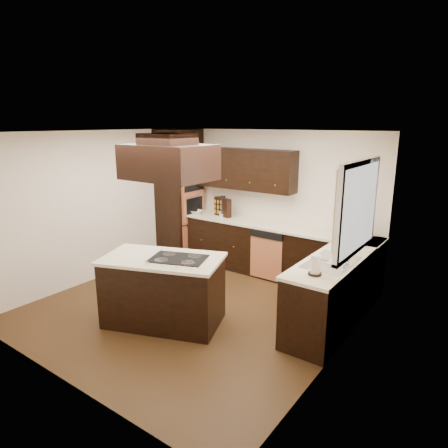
{
  "coord_description": "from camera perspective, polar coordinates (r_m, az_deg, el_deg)",
  "views": [
    {
      "loc": [
        3.47,
        -4.08,
        2.63
      ],
      "look_at": [
        0.1,
        0.6,
        1.15
      ],
      "focal_mm": 32.0,
      "sensor_mm": 36.0,
      "label": 1
    }
  ],
  "objects": [
    {
      "name": "window_frame",
      "position": [
        4.93,
        18.56,
        2.18
      ],
      "size": [
        0.06,
        1.32,
        1.12
      ],
      "primitive_type": "cube",
      "color": "white",
      "rests_on": "wall_right"
    },
    {
      "name": "island_top",
      "position": [
        5.27,
        -8.84,
        -4.95
      ],
      "size": [
        1.75,
        1.36,
        0.04
      ],
      "primitive_type": "cube",
      "rotation": [
        0.0,
        0.0,
        0.36
      ],
      "color": "white",
      "rests_on": "island"
    },
    {
      "name": "cooktop",
      "position": [
        5.18,
        -6.55,
        -4.92
      ],
      "size": [
        0.83,
        0.69,
        0.01
      ],
      "primitive_type": "cube",
      "rotation": [
        0.0,
        0.0,
        0.36
      ],
      "color": "black",
      "rests_on": "island_top"
    },
    {
      "name": "countertop_right",
      "position": [
        5.53,
        16.24,
        -4.42
      ],
      "size": [
        0.63,
        2.4,
        0.04
      ],
      "primitive_type": "cube",
      "color": "white",
      "rests_on": "base_cabinets_right"
    },
    {
      "name": "upper_cabinets",
      "position": [
        7.21,
        2.78,
        7.85
      ],
      "size": [
        2.0,
        0.34,
        0.72
      ],
      "primitive_type": "cube",
      "color": "black",
      "rests_on": "wall_back"
    },
    {
      "name": "window_pane",
      "position": [
        4.93,
        18.87,
        2.13
      ],
      "size": [
        0.0,
        1.2,
        1.0
      ],
      "primitive_type": "cube",
      "color": "white",
      "rests_on": "wall_right"
    },
    {
      "name": "wall_oven_face",
      "position": [
        7.73,
        -4.4,
        3.09
      ],
      "size": [
        0.05,
        0.62,
        0.78
      ],
      "primitive_type": "cube",
      "color": "#D2734B",
      "rests_on": "oven_column"
    },
    {
      "name": "spice_rack",
      "position": [
        7.43,
        -0.19,
        2.45
      ],
      "size": [
        0.42,
        0.23,
        0.34
      ],
      "primitive_type": "cube",
      "rotation": [
        0.0,
        0.0,
        -0.32
      ],
      "color": "black",
      "rests_on": "countertop_back"
    },
    {
      "name": "blender_base",
      "position": [
        7.43,
        -0.14,
        1.49
      ],
      "size": [
        0.15,
        0.15,
        0.1
      ],
      "primitive_type": "cylinder",
      "color": "silver",
      "rests_on": "countertop_back"
    },
    {
      "name": "base_cabinets_right",
      "position": [
        5.69,
        16.05,
        -8.84
      ],
      "size": [
        0.6,
        2.4,
        0.88
      ],
      "primitive_type": "cube",
      "color": "black",
      "rests_on": "floor"
    },
    {
      "name": "oven_column",
      "position": [
        7.96,
        -6.32,
        2.94
      ],
      "size": [
        0.65,
        0.75,
        2.12
      ],
      "primitive_type": "cube",
      "color": "black",
      "rests_on": "floor"
    },
    {
      "name": "wall_left",
      "position": [
        7.05,
        -17.73,
        2.42
      ],
      "size": [
        0.02,
        4.2,
        2.5
      ],
      "primitive_type": "cube",
      "color": "white",
      "rests_on": "ground"
    },
    {
      "name": "dishwasher_front",
      "position": [
        6.79,
        6.06,
        -4.91
      ],
      "size": [
        0.6,
        0.05,
        0.72
      ],
      "primitive_type": "cube",
      "color": "#D2734B",
      "rests_on": "floor"
    },
    {
      "name": "curtain_left",
      "position": [
        4.55,
        16.28,
        2.01
      ],
      "size": [
        0.02,
        0.34,
        0.9
      ],
      "primitive_type": "cube",
      "color": "beige",
      "rests_on": "wall_right"
    },
    {
      "name": "sink_rim",
      "position": [
        5.21,
        15.09,
        -5.25
      ],
      "size": [
        0.52,
        0.84,
        0.01
      ],
      "primitive_type": "cube",
      "color": "silver",
      "rests_on": "countertop_right"
    },
    {
      "name": "soap_bottle",
      "position": [
        5.6,
        16.47,
        -2.86
      ],
      "size": [
        0.13,
        0.13,
        0.21
      ],
      "primitive_type": "imported",
      "rotation": [
        0.0,
        0.0,
        0.41
      ],
      "color": "white",
      "rests_on": "countertop_right"
    },
    {
      "name": "wall_right",
      "position": [
        4.52,
        16.51,
        -4.02
      ],
      "size": [
        0.02,
        4.2,
        2.5
      ],
      "primitive_type": "cube",
      "color": "white",
      "rests_on": "ground"
    },
    {
      "name": "blender_pitcher",
      "position": [
        7.4,
        -0.14,
        2.85
      ],
      "size": [
        0.13,
        0.13,
        0.26
      ],
      "primitive_type": "cone",
      "color": "silver",
      "rests_on": "blender_base"
    },
    {
      "name": "curtain_right",
      "position": [
        5.34,
        19.36,
        3.54
      ],
      "size": [
        0.02,
        0.34,
        0.9
      ],
      "primitive_type": "cube",
      "color": "beige",
      "rests_on": "wall_right"
    },
    {
      "name": "base_cabinets_back",
      "position": [
        7.15,
        5.21,
        -3.49
      ],
      "size": [
        2.93,
        0.6,
        0.88
      ],
      "primitive_type": "cube",
      "color": "black",
      "rests_on": "floor"
    },
    {
      "name": "countertop_back",
      "position": [
        7.01,
        5.23,
        0.05
      ],
      "size": [
        2.93,
        0.63,
        0.04
      ],
      "primitive_type": "cube",
      "color": "white",
      "rests_on": "base_cabinets_back"
    },
    {
      "name": "hood_duct",
      "position": [
        4.88,
        -8.09,
        11.96
      ],
      "size": [
        0.55,
        0.5,
        0.13
      ],
      "primitive_type": "cube",
      "color": "black",
      "rests_on": "ceiling"
    },
    {
      "name": "floor",
      "position": [
        5.97,
        -4.24,
        -11.89
      ],
      "size": [
        4.2,
        4.2,
        0.02
      ],
      "primitive_type": "cube",
      "color": "brown",
      "rests_on": "ground"
    },
    {
      "name": "mixing_bowl",
      "position": [
        7.7,
        -3.95,
        1.75
      ],
      "size": [
        0.27,
        0.27,
        0.06
      ],
      "primitive_type": "imported",
      "rotation": [
        0.0,
        0.0,
        0.19
      ],
      "color": "white",
      "rests_on": "countertop_back"
    },
    {
      "name": "range_hood",
      "position": [
        4.9,
        -7.97,
        8.75
      ],
      "size": [
        1.05,
        0.72,
        0.42
      ],
      "primitive_type": "cube",
      "color": "black",
      "rests_on": "ceiling"
    },
    {
      "name": "island",
      "position": [
        5.44,
        -8.65,
        -9.53
      ],
      "size": [
        1.68,
        1.29,
        0.88
      ],
      "primitive_type": "cube",
      "rotation": [
        0.0,
        0.0,
        0.36
      ],
      "color": "black",
      "rests_on": "floor"
    },
    {
      "name": "wall_front",
      "position": [
        4.22,
        -23.36,
        -5.93
      ],
      "size": [
        4.2,
        0.02,
        2.5
      ],
      "primitive_type": "cube",
      "color": "white",
      "rests_on": "ground"
    },
    {
      "name": "wall_back",
      "position": [
        7.23,
        6.37,
        3.3
      ],
      "size": [
        4.2,
        0.02,
        2.5
      ],
      "primitive_type": "cube",
      "color": "white",
      "rests_on": "ground"
    },
    {
      "name": "ceiling",
      "position": [
        5.36,
        -4.75,
        13.06
      ],
      "size": [
        4.2,
        4.2,
        0.02
      ],
      "primitive_type": "cube",
      "color": "white",
      "rests_on": "ground"
    },
    {
      "name": "paper_towel",
      "position": [
        4.71,
        12.91,
        -5.72
      ],
      "size": [
        0.14,
        0.14,
        0.24
      ],
      "primitive_type": "cylinder",
      "rotation": [
        0.0,
        0.0,
        -0.34
      ],
      "color": "white",
      "rests_on": "countertop_right"
    }
  ]
}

